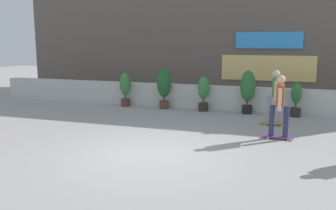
% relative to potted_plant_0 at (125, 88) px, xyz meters
% --- Properties ---
extents(ground_plane, '(48.00, 48.00, 0.00)m').
position_rel_potted_plant_0_xyz_m(ground_plane, '(3.15, -5.55, -0.75)').
color(ground_plane, '#9E9B96').
extents(planter_wall, '(18.00, 0.40, 0.90)m').
position_rel_potted_plant_0_xyz_m(planter_wall, '(3.15, 0.45, -0.30)').
color(planter_wall, beige).
rests_on(planter_wall, ground).
extents(building_backdrop, '(20.00, 2.08, 6.50)m').
position_rel_potted_plant_0_xyz_m(building_backdrop, '(3.15, 4.45, 2.50)').
color(building_backdrop, '#60564C').
rests_on(building_backdrop, ground).
extents(potted_plant_0, '(0.43, 0.43, 1.33)m').
position_rel_potted_plant_0_xyz_m(potted_plant_0, '(0.00, 0.00, 0.00)').
color(potted_plant_0, brown).
rests_on(potted_plant_0, ground).
extents(potted_plant_1, '(0.54, 0.54, 1.56)m').
position_rel_potted_plant_0_xyz_m(potted_plant_1, '(1.63, -0.00, 0.16)').
color(potted_plant_1, brown).
rests_on(potted_plant_1, ground).
extents(potted_plant_2, '(0.41, 0.41, 1.29)m').
position_rel_potted_plant_0_xyz_m(potted_plant_2, '(3.17, -0.00, -0.04)').
color(potted_plant_2, '#2D2823').
rests_on(potted_plant_2, ground).
extents(potted_plant_3, '(0.54, 0.54, 1.55)m').
position_rel_potted_plant_0_xyz_m(potted_plant_3, '(4.77, -0.00, 0.16)').
color(potted_plant_3, black).
rests_on(potted_plant_3, ground).
extents(potted_plant_4, '(0.36, 0.36, 1.17)m').
position_rel_potted_plant_0_xyz_m(potted_plant_4, '(6.41, 0.00, -0.14)').
color(potted_plant_4, '#2D2823').
rests_on(potted_plant_4, ground).
extents(skater_foreground, '(0.80, 0.56, 1.70)m').
position_rel_potted_plant_0_xyz_m(skater_foreground, '(5.96, -3.22, 0.19)').
color(skater_foreground, '#72338C').
rests_on(skater_foreground, ground).
extents(skater_far_right, '(0.81, 0.56, 1.70)m').
position_rel_potted_plant_0_xyz_m(skater_far_right, '(5.77, -1.58, 0.19)').
color(skater_far_right, '#BF8C26').
rests_on(skater_far_right, ground).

